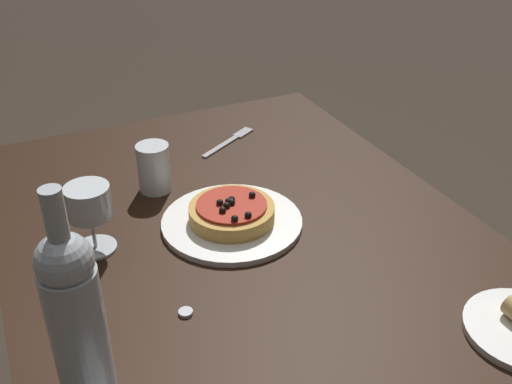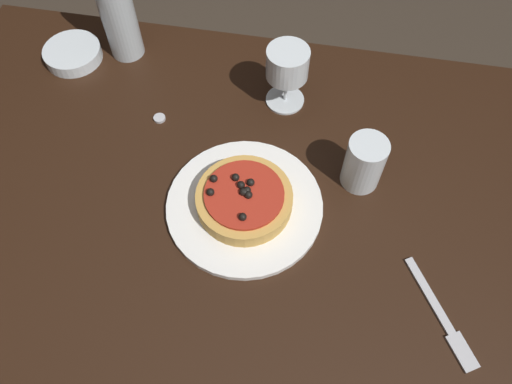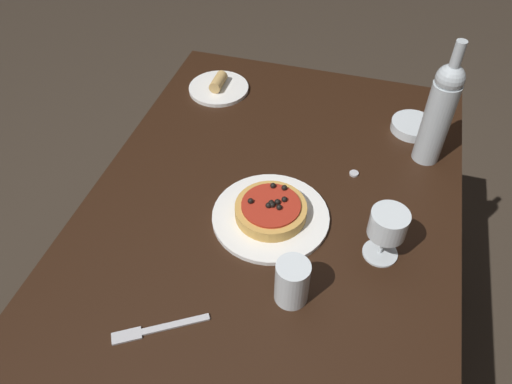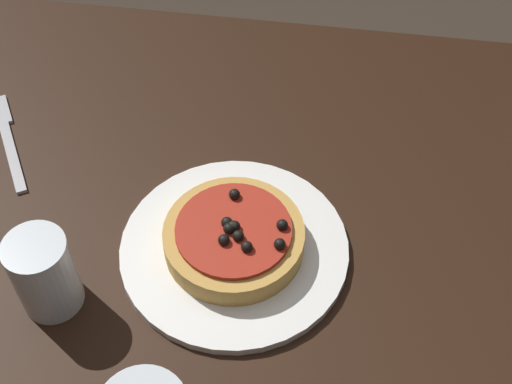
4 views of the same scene
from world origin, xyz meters
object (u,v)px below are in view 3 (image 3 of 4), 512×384
dining_table (271,228)px  wine_glass (388,226)px  water_cup (292,282)px  side_bowl (413,126)px  dinner_plate (271,216)px  bottle_cap (354,174)px  fork (154,329)px  pizza (271,210)px  wine_bottle (439,112)px  side_plate (219,87)px

dining_table → wine_glass: 0.35m
water_cup → side_bowl: water_cup is taller
dinner_plate → bottle_cap: dinner_plate is taller
wine_glass → fork: bearing=-52.4°
water_cup → bottle_cap: (-0.41, 0.07, -0.05)m
pizza → side_bowl: pizza is taller
wine_bottle → pizza: bearing=-46.4°
water_cup → fork: water_cup is taller
wine_glass → bottle_cap: bearing=-158.7°
dining_table → side_plate: (-0.42, -0.29, 0.11)m
fork → side_plate: (-0.83, -0.15, 0.01)m
wine_bottle → side_plate: bearing=-102.7°
pizza → bottle_cap: size_ratio=7.16×
dinner_plate → water_cup: (0.20, 0.10, 0.05)m
pizza → side_plate: size_ratio=0.91×
dinner_plate → wine_bottle: bearing=133.6°
pizza → fork: (0.35, -0.15, -0.03)m
dining_table → water_cup: water_cup is taller
wine_glass → fork: 0.53m
dining_table → wine_glass: (0.08, 0.28, 0.19)m
side_plate → fork: bearing=10.3°
dining_table → water_cup: bearing=23.3°
wine_bottle → wine_glass: bearing=-12.5°
wine_bottle → water_cup: (0.53, -0.25, -0.10)m
fork → side_plate: size_ratio=0.95×
pizza → dining_table: bearing=-168.4°
pizza → side_plate: (-0.48, -0.30, -0.02)m
dining_table → bottle_cap: size_ratio=52.21×
dining_table → wine_glass: bearing=72.9°
dinner_plate → wine_glass: 0.28m
wine_glass → side_bowl: (-0.48, 0.04, -0.08)m
bottle_cap → wine_bottle: bearing=124.8°
wine_bottle → bottle_cap: (0.12, -0.18, -0.15)m
dinner_plate → fork: dinner_plate is taller
dining_table → fork: size_ratio=7.02×
wine_bottle → side_plate: size_ratio=1.84×
water_cup → side_plate: 0.78m
wine_bottle → bottle_cap: size_ratio=14.46×
pizza → side_bowl: 0.54m
bottle_cap → dining_table: bearing=-48.9°
dinner_plate → bottle_cap: bearing=140.7°
dinner_plate → bottle_cap: 0.27m
water_cup → fork: size_ratio=0.60×
dining_table → side_plate: size_ratio=6.66×
dining_table → side_plate: bearing=-146.0°
dining_table → dinner_plate: (0.05, 0.01, 0.10)m
pizza → bottle_cap: (-0.21, 0.17, -0.03)m
dinner_plate → side_plate: bearing=-148.0°
water_cup → side_bowl: 0.68m
dinner_plate → fork: bearing=-22.6°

